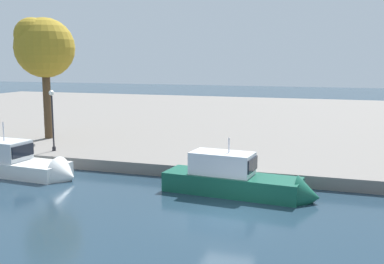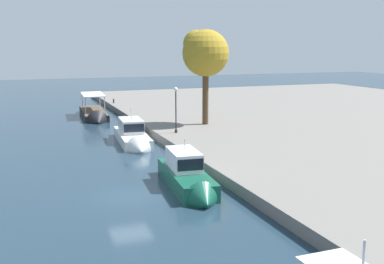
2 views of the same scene
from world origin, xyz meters
name	(u,v)px [view 1 (image 1 of 2)]	position (x,y,z in m)	size (l,w,h in m)	color
ground_plane	(226,217)	(0.00, 0.00, 0.00)	(220.00, 220.00, 0.00)	#1E3342
dock_promenade	(298,121)	(0.00, 33.87, 0.39)	(120.00, 55.00, 0.78)	slate
motor_yacht_1	(15,166)	(-15.37, 3.87, 0.58)	(9.81, 3.26, 4.40)	silver
motor_yacht_2	(240,184)	(-0.22, 3.93, 0.64)	(8.90, 2.98, 3.94)	#14513D
lamp_post	(52,113)	(-15.32, 8.21, 3.59)	(0.41, 0.41, 4.52)	black
tree_0	(42,47)	(-19.21, 12.73, 8.55)	(5.02, 5.02, 10.22)	#4C3823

